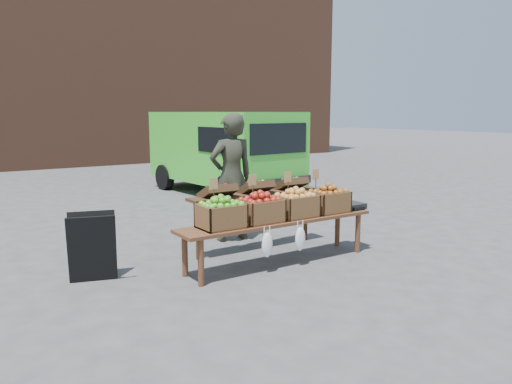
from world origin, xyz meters
TOP-DOWN VIEW (x-y plane):
  - ground at (0.00, 0.00)m, footprint 80.00×80.00m
  - brick_building at (0.00, 15.00)m, footprint 24.00×4.00m
  - delivery_van at (1.86, 5.53)m, footprint 2.27×4.37m
  - vendor at (-0.26, 1.66)m, footprint 0.72×0.51m
  - chalkboard_sign at (-2.51, 0.97)m, footprint 0.58×0.43m
  - back_table at (-0.24, 1.05)m, footprint 2.10×0.44m
  - display_bench at (-0.38, 0.33)m, footprint 2.70×0.56m
  - crate_golden_apples at (-1.20, 0.33)m, footprint 0.50×0.40m
  - crate_russet_pears at (-0.65, 0.33)m, footprint 0.50×0.40m
  - crate_red_apples at (-0.10, 0.33)m, footprint 0.50×0.40m
  - crate_green_apples at (0.45, 0.33)m, footprint 0.50×0.40m
  - weighing_scale at (0.87, 0.33)m, footprint 0.34×0.30m

SIDE VIEW (x-z plane):
  - ground at x=0.00m, z-range 0.00..0.00m
  - display_bench at x=-0.38m, z-range 0.00..0.57m
  - chalkboard_sign at x=-2.51m, z-range 0.00..0.79m
  - back_table at x=-0.24m, z-range 0.00..1.04m
  - weighing_scale at x=0.87m, z-range 0.57..0.65m
  - crate_golden_apples at x=-1.20m, z-range 0.57..0.85m
  - crate_russet_pears at x=-0.65m, z-range 0.57..0.85m
  - crate_red_apples at x=-0.10m, z-range 0.57..0.85m
  - crate_green_apples at x=0.45m, z-range 0.57..0.85m
  - vendor at x=-0.26m, z-range 0.00..1.89m
  - delivery_van at x=1.86m, z-range 0.00..1.89m
  - brick_building at x=0.00m, z-range 0.00..10.00m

